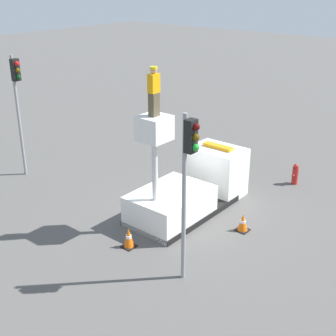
{
  "coord_description": "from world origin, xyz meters",
  "views": [
    {
      "loc": [
        -13.82,
        -10.54,
        9.3
      ],
      "look_at": [
        -2.66,
        -1.37,
        3.26
      ],
      "focal_mm": 50.0,
      "sensor_mm": 36.0,
      "label": 1
    }
  ],
  "objects_px": {
    "traffic_cone_rear": "(129,238)",
    "traffic_light_across": "(17,93)",
    "bucket_truck": "(190,189)",
    "traffic_light_pole": "(188,168)",
    "fire_hydrant": "(295,174)",
    "traffic_cone_curbside": "(243,223)",
    "worker": "(154,92)"
  },
  "relations": [
    {
      "from": "traffic_light_pole",
      "to": "traffic_cone_rear",
      "type": "relative_size",
      "value": 7.19
    },
    {
      "from": "traffic_light_pole",
      "to": "traffic_light_across",
      "type": "xyz_separation_m",
      "value": [
        1.8,
        11.33,
        0.18
      ]
    },
    {
      "from": "traffic_light_pole",
      "to": "traffic_cone_rear",
      "type": "bearing_deg",
      "value": 85.81
    },
    {
      "from": "bucket_truck",
      "to": "traffic_cone_rear",
      "type": "distance_m",
      "value": 3.88
    },
    {
      "from": "bucket_truck",
      "to": "traffic_light_across",
      "type": "bearing_deg",
      "value": 104.86
    },
    {
      "from": "traffic_light_pole",
      "to": "traffic_cone_curbside",
      "type": "xyz_separation_m",
      "value": [
        3.87,
        0.19,
        -3.62
      ]
    },
    {
      "from": "bucket_truck",
      "to": "traffic_cone_curbside",
      "type": "distance_m",
      "value": 2.75
    },
    {
      "from": "bucket_truck",
      "to": "worker",
      "type": "xyz_separation_m",
      "value": [
        -2.26,
        0.0,
        4.57
      ]
    },
    {
      "from": "traffic_cone_rear",
      "to": "traffic_light_across",
      "type": "bearing_deg",
      "value": 79.4
    },
    {
      "from": "bucket_truck",
      "to": "traffic_light_pole",
      "type": "distance_m",
      "value": 5.82
    },
    {
      "from": "traffic_cone_rear",
      "to": "fire_hydrant",
      "type": "bearing_deg",
      "value": -13.91
    },
    {
      "from": "worker",
      "to": "traffic_light_pole",
      "type": "height_order",
      "value": "worker"
    },
    {
      "from": "worker",
      "to": "traffic_light_pole",
      "type": "bearing_deg",
      "value": -121.8
    },
    {
      "from": "traffic_light_across",
      "to": "traffic_cone_rear",
      "type": "relative_size",
      "value": 7.53
    },
    {
      "from": "worker",
      "to": "traffic_cone_curbside",
      "type": "bearing_deg",
      "value": -52.08
    },
    {
      "from": "traffic_light_across",
      "to": "traffic_cone_rear",
      "type": "xyz_separation_m",
      "value": [
        -1.6,
        -8.53,
        -3.77
      ]
    },
    {
      "from": "bucket_truck",
      "to": "worker",
      "type": "relative_size",
      "value": 3.33
    },
    {
      "from": "bucket_truck",
      "to": "traffic_cone_curbside",
      "type": "relative_size",
      "value": 8.12
    },
    {
      "from": "bucket_truck",
      "to": "traffic_cone_curbside",
      "type": "height_order",
      "value": "bucket_truck"
    },
    {
      "from": "worker",
      "to": "traffic_light_across",
      "type": "distance_m",
      "value": 8.56
    },
    {
      "from": "fire_hydrant",
      "to": "traffic_cone_curbside",
      "type": "xyz_separation_m",
      "value": [
        -5.36,
        -0.37,
        -0.16
      ]
    },
    {
      "from": "traffic_cone_rear",
      "to": "traffic_cone_curbside",
      "type": "height_order",
      "value": "traffic_cone_rear"
    },
    {
      "from": "bucket_truck",
      "to": "traffic_cone_curbside",
      "type": "bearing_deg",
      "value": -93.67
    },
    {
      "from": "fire_hydrant",
      "to": "traffic_cone_curbside",
      "type": "bearing_deg",
      "value": -176.06
    },
    {
      "from": "fire_hydrant",
      "to": "traffic_cone_curbside",
      "type": "relative_size",
      "value": 1.42
    },
    {
      "from": "fire_hydrant",
      "to": "traffic_cone_rear",
      "type": "height_order",
      "value": "fire_hydrant"
    },
    {
      "from": "traffic_light_across",
      "to": "fire_hydrant",
      "type": "xyz_separation_m",
      "value": [
        7.43,
        -10.77,
        -3.64
      ]
    },
    {
      "from": "traffic_cone_curbside",
      "to": "traffic_light_across",
      "type": "bearing_deg",
      "value": 100.54
    },
    {
      "from": "traffic_light_pole",
      "to": "traffic_cone_curbside",
      "type": "distance_m",
      "value": 5.31
    },
    {
      "from": "traffic_light_across",
      "to": "worker",
      "type": "bearing_deg",
      "value": -90.12
    },
    {
      "from": "traffic_cone_rear",
      "to": "traffic_cone_curbside",
      "type": "distance_m",
      "value": 4.5
    },
    {
      "from": "traffic_cone_curbside",
      "to": "bucket_truck",
      "type": "bearing_deg",
      "value": 86.33
    }
  ]
}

